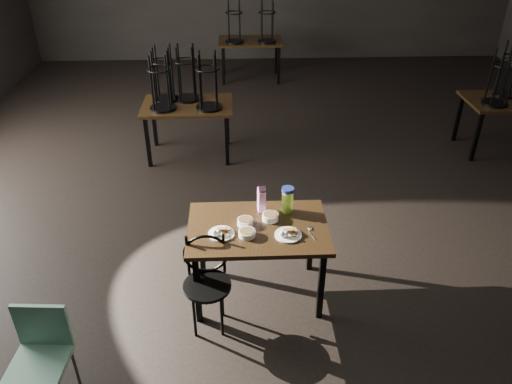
{
  "coord_description": "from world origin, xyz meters",
  "views": [
    {
      "loc": [
        -0.81,
        -4.85,
        3.22
      ],
      "look_at": [
        -0.65,
        -0.99,
        0.85
      ],
      "focal_mm": 35.0,
      "sensor_mm": 36.0,
      "label": 1
    }
  ],
  "objects_px": {
    "bentwood_chair": "(207,276)",
    "water_bottle": "(288,200)",
    "main_table": "(258,234)",
    "school_chair": "(41,351)",
    "juice_carton": "(262,200)"
  },
  "relations": [
    {
      "from": "bentwood_chair",
      "to": "school_chair",
      "type": "relative_size",
      "value": 1.02
    },
    {
      "from": "water_bottle",
      "to": "bentwood_chair",
      "type": "bearing_deg",
      "value": -142.37
    },
    {
      "from": "juice_carton",
      "to": "school_chair",
      "type": "distance_m",
      "value": 2.08
    },
    {
      "from": "main_table",
      "to": "bentwood_chair",
      "type": "xyz_separation_m",
      "value": [
        -0.43,
        -0.32,
        -0.18
      ]
    },
    {
      "from": "main_table",
      "to": "bentwood_chair",
      "type": "bearing_deg",
      "value": -143.5
    },
    {
      "from": "main_table",
      "to": "bentwood_chair",
      "type": "relative_size",
      "value": 1.44
    },
    {
      "from": "juice_carton",
      "to": "bentwood_chair",
      "type": "relative_size",
      "value": 0.31
    },
    {
      "from": "school_chair",
      "to": "water_bottle",
      "type": "bearing_deg",
      "value": 39.12
    },
    {
      "from": "juice_carton",
      "to": "school_chair",
      "type": "relative_size",
      "value": 0.31
    },
    {
      "from": "bentwood_chair",
      "to": "water_bottle",
      "type": "bearing_deg",
      "value": 34.81
    },
    {
      "from": "main_table",
      "to": "bentwood_chair",
      "type": "distance_m",
      "value": 0.57
    },
    {
      "from": "water_bottle",
      "to": "main_table",
      "type": "bearing_deg",
      "value": -140.62
    },
    {
      "from": "main_table",
      "to": "water_bottle",
      "type": "bearing_deg",
      "value": 39.38
    },
    {
      "from": "main_table",
      "to": "school_chair",
      "type": "relative_size",
      "value": 1.47
    },
    {
      "from": "main_table",
      "to": "juice_carton",
      "type": "relative_size",
      "value": 4.68
    }
  ]
}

